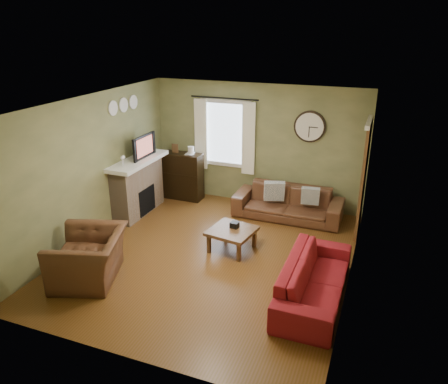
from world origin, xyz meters
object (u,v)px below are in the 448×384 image
(sofa_red, at_px, (314,279))
(coffee_table, at_px, (232,239))
(sofa_brown, at_px, (288,203))
(bookshelf, at_px, (183,176))
(armchair, at_px, (89,257))

(sofa_red, distance_m, coffee_table, 1.85)
(sofa_red, bearing_deg, coffee_table, 60.06)
(sofa_brown, relative_size, coffee_table, 2.95)
(bookshelf, xyz_separation_m, sofa_brown, (2.45, -0.19, -0.21))
(sofa_brown, distance_m, armchair, 4.08)
(bookshelf, distance_m, sofa_red, 4.46)
(sofa_red, bearing_deg, sofa_brown, 21.21)
(sofa_brown, relative_size, sofa_red, 1.04)
(sofa_brown, bearing_deg, bookshelf, 175.64)
(sofa_red, height_order, coffee_table, sofa_red)
(sofa_brown, height_order, armchair, armchair)
(bookshelf, height_order, armchair, bookshelf)
(bookshelf, distance_m, coffee_table, 2.66)
(armchair, bearing_deg, coffee_table, 114.52)
(sofa_brown, bearing_deg, armchair, -124.85)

